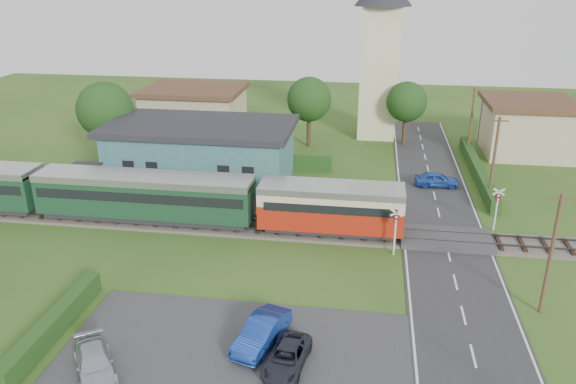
# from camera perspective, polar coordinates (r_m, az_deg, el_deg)

# --- Properties ---
(ground) EXTENTS (120.00, 120.00, 0.00)m
(ground) POSITION_cam_1_polar(r_m,az_deg,el_deg) (38.46, 1.05, -5.40)
(ground) COLOR #2D4C19
(railway_track) EXTENTS (76.00, 3.20, 0.49)m
(railway_track) POSITION_cam_1_polar(r_m,az_deg,el_deg) (40.19, 1.43, -3.98)
(railway_track) COLOR #4C443D
(railway_track) RESTS_ON ground
(road) EXTENTS (6.00, 70.00, 0.05)m
(road) POSITION_cam_1_polar(r_m,az_deg,el_deg) (38.59, 16.02, -6.18)
(road) COLOR #28282B
(road) RESTS_ON ground
(car_park) EXTENTS (17.00, 9.00, 0.08)m
(car_park) POSITION_cam_1_polar(r_m,az_deg,el_deg) (28.68, -5.39, -15.96)
(car_park) COLOR #333335
(car_park) RESTS_ON ground
(crossing_deck) EXTENTS (6.20, 3.40, 0.45)m
(crossing_deck) POSITION_cam_1_polar(r_m,az_deg,el_deg) (40.27, 15.74, -4.61)
(crossing_deck) COLOR #333335
(crossing_deck) RESTS_ON ground
(platform) EXTENTS (30.00, 3.00, 0.45)m
(platform) POSITION_cam_1_polar(r_m,az_deg,el_deg) (45.17, -10.72, -1.21)
(platform) COLOR gray
(platform) RESTS_ON ground
(equipment_hut) EXTENTS (2.30, 2.30, 2.55)m
(equipment_hut) POSITION_cam_1_polar(r_m,az_deg,el_deg) (47.81, -19.95, 1.08)
(equipment_hut) COLOR beige
(equipment_hut) RESTS_ON platform
(station_building) EXTENTS (16.00, 9.00, 5.30)m
(station_building) POSITION_cam_1_polar(r_m,az_deg,el_deg) (49.48, -8.78, 4.00)
(station_building) COLOR #316463
(station_building) RESTS_ON ground
(train) EXTENTS (43.20, 2.90, 3.40)m
(train) POSITION_cam_1_polar(r_m,az_deg,el_deg) (43.56, -18.19, -0.06)
(train) COLOR #232328
(train) RESTS_ON ground
(church_tower) EXTENTS (6.00, 6.00, 17.60)m
(church_tower) POSITION_cam_1_polar(r_m,az_deg,el_deg) (62.38, 9.40, 14.70)
(church_tower) COLOR beige
(church_tower) RESTS_ON ground
(house_west) EXTENTS (10.80, 8.80, 5.50)m
(house_west) POSITION_cam_1_polar(r_m,az_deg,el_deg) (63.80, -9.44, 8.05)
(house_west) COLOR tan
(house_west) RESTS_ON ground
(house_east) EXTENTS (8.80, 8.80, 5.50)m
(house_east) POSITION_cam_1_polar(r_m,az_deg,el_deg) (61.77, 23.09, 6.16)
(house_east) COLOR tan
(house_east) RESTS_ON ground
(hedge_carpark) EXTENTS (0.80, 9.00, 1.20)m
(hedge_carpark) POSITION_cam_1_polar(r_m,az_deg,el_deg) (31.73, -22.75, -12.44)
(hedge_carpark) COLOR #193814
(hedge_carpark) RESTS_ON ground
(hedge_roadside) EXTENTS (0.80, 18.00, 1.20)m
(hedge_roadside) POSITION_cam_1_polar(r_m,az_deg,el_deg) (53.62, 18.66, 2.13)
(hedge_roadside) COLOR #193814
(hedge_roadside) RESTS_ON ground
(hedge_station) EXTENTS (22.00, 0.80, 1.30)m
(hedge_station) POSITION_cam_1_polar(r_m,az_deg,el_deg) (54.21, -7.28, 3.38)
(hedge_station) COLOR #193814
(hedge_station) RESTS_ON ground
(tree_a) EXTENTS (5.20, 5.20, 8.00)m
(tree_a) POSITION_cam_1_polar(r_m,az_deg,el_deg) (55.18, -18.08, 7.92)
(tree_a) COLOR #332316
(tree_a) RESTS_ON ground
(tree_b) EXTENTS (4.60, 4.60, 7.34)m
(tree_b) POSITION_cam_1_polar(r_m,az_deg,el_deg) (58.66, 2.16, 9.37)
(tree_b) COLOR #332316
(tree_b) RESTS_ON ground
(tree_c) EXTENTS (4.20, 4.20, 6.78)m
(tree_c) POSITION_cam_1_polar(r_m,az_deg,el_deg) (60.44, 11.96, 8.93)
(tree_c) COLOR #332316
(tree_c) RESTS_ON ground
(utility_pole_b) EXTENTS (1.40, 0.22, 7.00)m
(utility_pole_b) POSITION_cam_1_polar(r_m,az_deg,el_deg) (32.69, 25.17, -5.67)
(utility_pole_b) COLOR #473321
(utility_pole_b) RESTS_ON ground
(utility_pole_c) EXTENTS (1.40, 0.22, 7.00)m
(utility_pole_c) POSITION_cam_1_polar(r_m,az_deg,el_deg) (47.11, 20.20, 3.18)
(utility_pole_c) COLOR #473321
(utility_pole_c) RESTS_ON ground
(utility_pole_d) EXTENTS (1.40, 0.22, 7.00)m
(utility_pole_d) POSITION_cam_1_polar(r_m,az_deg,el_deg) (58.46, 18.12, 6.87)
(utility_pole_d) COLOR #473321
(utility_pole_d) RESTS_ON ground
(crossing_signal_near) EXTENTS (0.84, 0.28, 3.28)m
(crossing_signal_near) POSITION_cam_1_polar(r_m,az_deg,el_deg) (36.95, 10.88, -3.32)
(crossing_signal_near) COLOR silver
(crossing_signal_near) RESTS_ON ground
(crossing_signal_far) EXTENTS (0.84, 0.28, 3.28)m
(crossing_signal_far) POSITION_cam_1_polar(r_m,az_deg,el_deg) (42.31, 20.49, -1.06)
(crossing_signal_far) COLOR silver
(crossing_signal_far) RESTS_ON ground
(streetlamp_west) EXTENTS (0.30, 0.30, 5.15)m
(streetlamp_west) POSITION_cam_1_polar(r_m,az_deg,el_deg) (61.81, -17.11, 7.18)
(streetlamp_west) COLOR #3F3F47
(streetlamp_west) RESTS_ON ground
(streetlamp_east) EXTENTS (0.30, 0.30, 5.15)m
(streetlamp_east) POSITION_cam_1_polar(r_m,az_deg,el_deg) (63.70, 19.01, 7.37)
(streetlamp_east) COLOR #3F3F47
(streetlamp_east) RESTS_ON ground
(car_on_road) EXTENTS (3.81, 1.65, 1.28)m
(car_on_road) POSITION_cam_1_polar(r_m,az_deg,el_deg) (49.95, 14.88, 1.25)
(car_on_road) COLOR #2146A5
(car_on_road) RESTS_ON road
(car_park_blue) EXTENTS (2.57, 4.42, 1.38)m
(car_park_blue) POSITION_cam_1_polar(r_m,az_deg,el_deg) (28.70, -2.70, -14.03)
(car_park_blue) COLOR navy
(car_park_blue) RESTS_ON car_park
(car_park_silver) EXTENTS (3.56, 4.20, 1.15)m
(car_park_silver) POSITION_cam_1_polar(r_m,az_deg,el_deg) (28.38, -19.05, -16.14)
(car_park_silver) COLOR #A5ABB9
(car_park_silver) RESTS_ON car_park
(car_park_dark) EXTENTS (2.17, 3.91, 1.03)m
(car_park_dark) POSITION_cam_1_polar(r_m,az_deg,el_deg) (27.40, -0.11, -16.43)
(car_park_dark) COLOR #212430
(car_park_dark) RESTS_ON car_park
(pedestrian_near) EXTENTS (0.62, 0.44, 1.58)m
(pedestrian_near) POSITION_cam_1_polar(r_m,az_deg,el_deg) (42.90, -2.97, -0.63)
(pedestrian_near) COLOR gray
(pedestrian_near) RESTS_ON platform
(pedestrian_far) EXTENTS (1.01, 1.12, 1.89)m
(pedestrian_far) POSITION_cam_1_polar(r_m,az_deg,el_deg) (47.73, -18.44, 0.79)
(pedestrian_far) COLOR gray
(pedestrian_far) RESTS_ON platform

